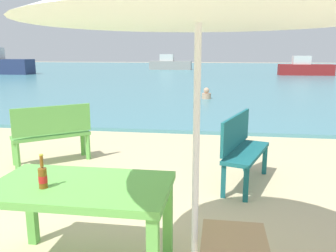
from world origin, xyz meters
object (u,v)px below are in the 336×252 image
picnic_table_green (81,197)px  bench_green_left (52,131)px  swimmer_person (206,94)px  beer_bottle_amber (43,176)px  bench_teal_center (242,146)px  boat_barge (170,64)px  boat_sailboat (305,68)px

picnic_table_green → bench_green_left: bench_green_left is taller
swimmer_person → bench_green_left: bearing=-105.4°
beer_bottle_amber → bench_teal_center: (1.62, 2.28, -0.31)m
beer_bottle_amber → boat_barge: boat_barge is taller
bench_teal_center → boat_barge: bearing=99.9°
picnic_table_green → boat_barge: bearing=96.9°
swimmer_person → boat_barge: (-4.43, 21.50, 0.38)m
beer_bottle_amber → boat_barge: (-3.60, 32.05, -0.24)m
boat_sailboat → bench_teal_center: bearing=-104.6°
boat_sailboat → boat_barge: boat_barge is taller
swimmer_person → boat_sailboat: bearing=65.1°
swimmer_person → picnic_table_green: bearing=-93.2°
picnic_table_green → swimmer_person: 10.46m
bench_teal_center → boat_sailboat: bearing=75.4°
boat_sailboat → boat_barge: (-11.18, 6.94, 0.02)m
beer_bottle_amber → swimmer_person: bearing=85.5°
bench_green_left → swimmer_person: (2.15, 7.80, -0.30)m
picnic_table_green → beer_bottle_amber: 0.34m
beer_bottle_amber → swimmer_person: size_ratio=0.65×
bench_teal_center → bench_green_left: size_ratio=1.08×
boat_barge → swimmer_person: bearing=-78.4°
bench_teal_center → boat_barge: size_ratio=0.31×
bench_teal_center → swimmer_person: bearing=95.5°
picnic_table_green → beer_bottle_amber: size_ratio=5.28×
bench_teal_center → swimmer_person: size_ratio=3.05×
picnic_table_green → boat_sailboat: boat_sailboat is taller
boat_sailboat → swimmer_person: bearing=-114.9°
boat_sailboat → beer_bottle_amber: bearing=-106.8°
picnic_table_green → swimmer_person: picnic_table_green is taller
beer_bottle_amber → boat_sailboat: (7.57, 25.11, -0.26)m
picnic_table_green → boat_barge: size_ratio=0.34×
beer_bottle_amber → swimmer_person: 10.60m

